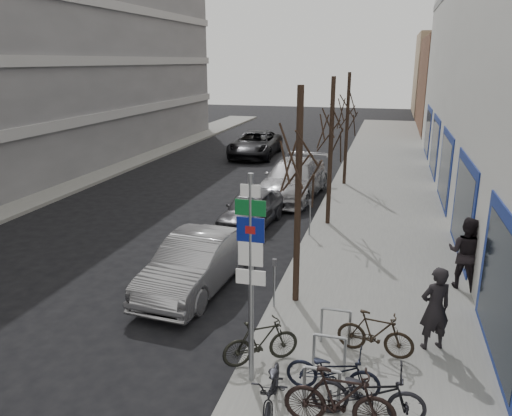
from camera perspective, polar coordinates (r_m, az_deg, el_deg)
The scene contains 25 objects.
ground at distance 10.98m, azimuth -13.27°, elevation -17.27°, with size 120.00×120.00×0.00m, color black.
sidewalk_east at distance 18.89m, azimuth 13.89°, elevation -2.34°, with size 5.00×70.00×0.15m, color slate.
sidewalk_west at distance 24.51m, azimuth -25.21°, elevation 0.87°, with size 3.00×70.00×0.15m, color slate.
brick_building_far at distance 48.70m, azimuth 25.57°, elevation 12.59°, with size 12.00×14.00×8.00m, color brown.
tan_building_far at distance 63.57m, azimuth 23.78°, elevation 13.81°, with size 13.00×12.00×9.00m, color #937A5B.
highway_sign_pole at distance 8.97m, azimuth -0.59°, elevation -6.95°, with size 0.55×0.10×4.20m.
bike_rack at distance 10.11m, azimuth 8.38°, elevation -15.75°, with size 0.66×2.26×0.83m.
tree_near at distance 11.77m, azimuth 4.97°, elevation 7.05°, with size 1.80×1.80×5.50m.
tree_mid at distance 18.15m, azimuth 8.69°, elevation 10.26°, with size 1.80×1.80×5.50m.
tree_far at distance 24.59m, azimuth 10.49°, elevation 11.77°, with size 1.80×1.80×5.50m.
meter_front at distance 12.32m, azimuth 2.10°, elevation -8.01°, with size 0.10×0.08×1.27m.
meter_mid at distance 17.38m, azimuth 6.19°, elevation -0.67°, with size 0.10×0.08×1.27m.
meter_back at distance 22.65m, azimuth 8.39°, elevation 3.31°, with size 0.10×0.08×1.27m.
bike_near_left at distance 9.07m, azimuth 1.93°, elevation -19.73°, with size 0.51×1.70×1.04m, color black.
bike_near_right at distance 8.84m, azimuth 9.54°, elevation -20.67°, with size 0.56×1.87×1.13m, color black.
bike_mid_curb at distance 9.60m, azimuth 8.81°, elevation -17.59°, with size 0.52×1.73×1.06m, color black.
bike_mid_inner at distance 10.32m, azimuth 0.55°, elevation -14.97°, with size 0.48×1.61×0.98m, color black.
bike_far_curb at distance 9.10m, azimuth 12.73°, elevation -19.49°, with size 0.58×1.92×1.17m, color black.
bike_far_inner at distance 10.87m, azimuth 13.49°, elevation -13.73°, with size 0.48×1.60×0.97m, color black.
parked_car_front at distance 13.68m, azimuth -6.89°, elevation -6.27°, with size 1.60×4.60×1.52m, color #959499.
parked_car_mid at distance 18.68m, azimuth -0.57°, elevation -0.10°, with size 1.61×3.99×1.36m, color #535358.
parked_car_back at distance 22.76m, azimuth 4.26°, elevation 3.30°, with size 2.35×5.78×1.68m, color #97979B.
lane_car at distance 32.59m, azimuth -0.07°, elevation 7.33°, with size 2.70×5.85×1.63m, color black.
pedestrian_near at distance 11.23m, azimuth 19.78°, elevation -10.73°, with size 0.67×0.44×1.84m, color black.
pedestrian_far at distance 14.37m, azimuth 22.86°, elevation -4.69°, with size 0.74×0.50×2.00m, color black.
Camera 1 is at (4.62, -7.93, 6.03)m, focal length 35.00 mm.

